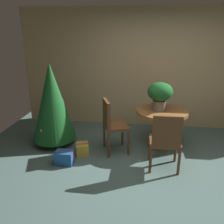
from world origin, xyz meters
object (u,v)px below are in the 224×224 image
(flower_vase, at_px, (160,94))
(holiday_tree, at_px, (52,102))
(round_dining_table, at_px, (161,122))
(gift_box_gold, at_px, (82,149))
(wooden_chair_near, at_px, (165,139))
(gift_box_blue, at_px, (64,158))
(wooden_chair_left, at_px, (112,123))

(flower_vase, xyz_separation_m, holiday_tree, (-1.97, -0.13, -0.19))
(round_dining_table, distance_m, holiday_tree, 2.06)
(flower_vase, xyz_separation_m, gift_box_gold, (-1.33, -0.49, -0.94))
(flower_vase, xyz_separation_m, wooden_chair_near, (0.06, -0.82, -0.51))
(holiday_tree, relative_size, gift_box_blue, 5.38)
(wooden_chair_left, distance_m, wooden_chair_near, 1.02)
(holiday_tree, xyz_separation_m, gift_box_blue, (0.42, -0.71, -0.73))
(wooden_chair_left, bearing_deg, holiday_tree, 170.85)
(round_dining_table, relative_size, wooden_chair_left, 0.97)
(gift_box_gold, bearing_deg, round_dining_table, 19.71)
(wooden_chair_near, distance_m, holiday_tree, 2.17)
(gift_box_blue, bearing_deg, wooden_chair_near, 0.87)
(wooden_chair_near, height_order, holiday_tree, holiday_tree)
(wooden_chair_left, distance_m, gift_box_blue, 1.00)
(wooden_chair_left, distance_m, gift_box_gold, 0.71)
(flower_vase, xyz_separation_m, wooden_chair_left, (-0.82, -0.31, -0.48))
(round_dining_table, bearing_deg, wooden_chair_left, -160.00)
(wooden_chair_near, bearing_deg, wooden_chair_left, 150.27)
(wooden_chair_left, xyz_separation_m, gift_box_blue, (-0.73, -0.53, -0.45))
(holiday_tree, height_order, gift_box_blue, holiday_tree)
(wooden_chair_left, bearing_deg, round_dining_table, 20.00)
(round_dining_table, bearing_deg, gift_box_gold, -160.29)
(flower_vase, bearing_deg, wooden_chair_left, -159.12)
(holiday_tree, bearing_deg, flower_vase, 3.76)
(wooden_chair_near, relative_size, gift_box_blue, 3.23)
(gift_box_blue, bearing_deg, wooden_chair_left, 36.06)
(flower_vase, relative_size, holiday_tree, 0.33)
(round_dining_table, height_order, wooden_chair_left, wooden_chair_left)
(wooden_chair_left, relative_size, wooden_chair_near, 1.03)
(wooden_chair_near, height_order, gift_box_blue, wooden_chair_near)
(gift_box_gold, bearing_deg, holiday_tree, 150.20)
(wooden_chair_left, bearing_deg, wooden_chair_near, -29.73)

